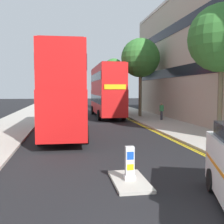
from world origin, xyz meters
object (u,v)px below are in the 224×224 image
Objects in this scene: keep_left_bollard at (130,164)px; double_decker_bus_away at (64,90)px; double_decker_bus_oncoming at (107,90)px; pedestrian_far at (162,111)px.

keep_left_bollard is 0.10× the size of double_decker_bus_away.
keep_left_bollard is 21.75m from double_decker_bus_oncoming.
double_decker_bus_away reaches higher than keep_left_bollard.
double_decker_bus_away is at bearing -144.96° from pedestrian_far.
double_decker_bus_oncoming is at bearing 83.57° from keep_left_bollard.
double_decker_bus_away is 6.70× the size of pedestrian_far.
double_decker_bus_oncoming is at bearing 68.25° from double_decker_bus_away.
double_decker_bus_away reaches higher than pedestrian_far.
pedestrian_far is (4.58, -4.99, -2.04)m from double_decker_bus_oncoming.
double_decker_bus_oncoming is 7.08m from pedestrian_far.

